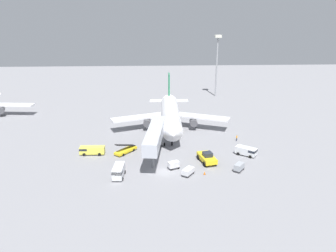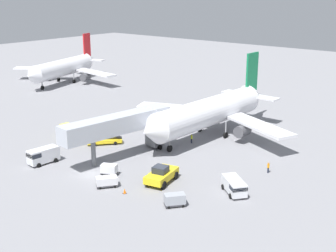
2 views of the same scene
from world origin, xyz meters
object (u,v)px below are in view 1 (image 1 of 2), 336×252
(pushback_tug, at_px, (207,157))
(apron_light_mast, at_px, (217,54))
(baggage_cart_outer_right, at_px, (239,167))
(service_van_near_left, at_px, (118,171))
(service_van_mid_left, at_px, (247,151))
(belt_loader_truck, at_px, (126,150))
(service_van_mid_center, at_px, (92,150))
(ground_crew_worker_midground, at_px, (171,134))
(safety_cone_alpha, at_px, (205,173))
(baggage_cart_outer_left, at_px, (174,165))
(jet_bridge, at_px, (155,134))
(baggage_cart_rear_left, at_px, (188,171))
(airplane_at_gate, at_px, (170,114))
(ground_crew_worker_foreground, at_px, (237,138))

(pushback_tug, bearing_deg, apron_light_mast, 77.67)
(pushback_tug, height_order, apron_light_mast, apron_light_mast)
(baggage_cart_outer_right, bearing_deg, pushback_tug, 143.09)
(pushback_tug, relative_size, service_van_near_left, 1.27)
(service_van_mid_left, bearing_deg, belt_loader_truck, 174.01)
(service_van_mid_center, xyz_separation_m, ground_crew_worker_midground, (18.80, 10.26, -0.21))
(ground_crew_worker_midground, height_order, safety_cone_alpha, ground_crew_worker_midground)
(baggage_cart_outer_left, relative_size, safety_cone_alpha, 3.77)
(pushback_tug, relative_size, baggage_cart_outer_left, 2.39)
(service_van_near_left, xyz_separation_m, baggage_cart_outer_right, (24.24, 1.58, -0.46))
(pushback_tug, height_order, belt_loader_truck, belt_loader_truck)
(service_van_near_left, height_order, apron_light_mast, apron_light_mast)
(jet_bridge, height_order, belt_loader_truck, jet_bridge)
(pushback_tug, height_order, baggage_cart_outer_right, pushback_tug)
(pushback_tug, height_order, service_van_mid_center, pushback_tug)
(baggage_cart_rear_left, bearing_deg, service_van_near_left, -178.88)
(baggage_cart_outer_left, bearing_deg, service_van_mid_center, 155.26)
(safety_cone_alpha, bearing_deg, ground_crew_worker_midground, 103.94)
(service_van_mid_left, bearing_deg, jet_bridge, 178.51)
(jet_bridge, bearing_deg, pushback_tug, -19.08)
(belt_loader_truck, bearing_deg, pushback_tug, -18.96)
(airplane_at_gate, bearing_deg, baggage_cart_outer_right, -64.22)
(airplane_at_gate, distance_m, service_van_near_left, 30.07)
(jet_bridge, bearing_deg, safety_cone_alpha, -44.71)
(baggage_cart_rear_left, bearing_deg, airplane_at_gate, 94.10)
(service_van_mid_left, xyz_separation_m, safety_cone_alpha, (-10.95, -8.96, -0.77))
(apron_light_mast, bearing_deg, ground_crew_worker_foreground, -94.46)
(airplane_at_gate, xyz_separation_m, baggage_cart_outer_left, (-0.73, -24.25, -3.66))
(airplane_at_gate, height_order, service_van_near_left, airplane_at_gate)
(jet_bridge, relative_size, baggage_cart_outer_left, 7.63)
(service_van_near_left, xyz_separation_m, ground_crew_worker_foreground, (27.97, 18.33, -0.47))
(service_van_mid_center, bearing_deg, pushback_tug, -12.45)
(pushback_tug, distance_m, baggage_cart_outer_left, 7.87)
(baggage_cart_outer_right, relative_size, safety_cone_alpha, 4.12)
(jet_bridge, distance_m, baggage_cart_outer_right, 19.25)
(safety_cone_alpha, bearing_deg, jet_bridge, 135.29)
(baggage_cart_rear_left, relative_size, ground_crew_worker_midground, 1.89)
(service_van_mid_center, xyz_separation_m, baggage_cart_outer_left, (18.18, -8.38, -0.21))
(airplane_at_gate, xyz_separation_m, belt_loader_truck, (-11.22, -15.37, -3.78))
(baggage_cart_outer_right, bearing_deg, service_van_mid_center, 162.26)
(baggage_cart_rear_left, xyz_separation_m, ground_crew_worker_foreground, (14.30, 18.06, 0.08))
(pushback_tug, height_order, baggage_cart_outer_left, pushback_tug)
(ground_crew_worker_foreground, bearing_deg, baggage_cart_outer_left, -138.40)
(service_van_mid_center, bearing_deg, service_van_mid_left, -3.87)
(airplane_at_gate, distance_m, safety_cone_alpha, 28.03)
(airplane_at_gate, distance_m, baggage_cart_outer_left, 24.53)
(service_van_mid_center, distance_m, apron_light_mast, 69.81)
(service_van_near_left, relative_size, baggage_cart_outer_left, 1.89)
(apron_light_mast, bearing_deg, baggage_cart_outer_left, -107.96)
(belt_loader_truck, xyz_separation_m, ground_crew_worker_foreground, (27.48, 6.20, 0.12))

